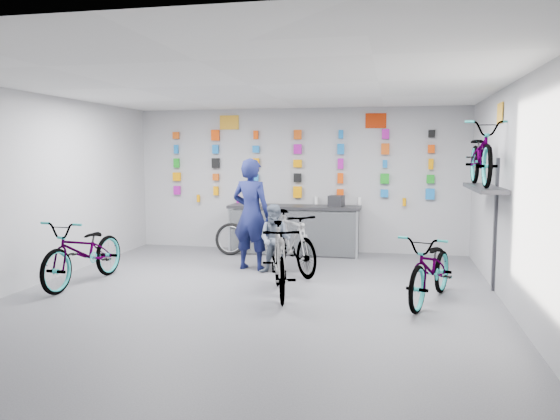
% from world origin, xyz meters
% --- Properties ---
extents(floor, '(8.00, 8.00, 0.00)m').
position_xyz_m(floor, '(0.00, 0.00, 0.00)').
color(floor, '#4C4C51').
rests_on(floor, ground).
extents(ceiling, '(8.00, 8.00, 0.00)m').
position_xyz_m(ceiling, '(0.00, 0.00, 3.00)').
color(ceiling, white).
rests_on(ceiling, wall_back).
extents(wall_back, '(7.00, 0.00, 7.00)m').
position_xyz_m(wall_back, '(0.00, 4.00, 1.50)').
color(wall_back, '#A9A9AB').
rests_on(wall_back, floor).
extents(wall_front, '(7.00, 0.00, 7.00)m').
position_xyz_m(wall_front, '(0.00, -4.00, 1.50)').
color(wall_front, '#A9A9AB').
rests_on(wall_front, floor).
extents(wall_left, '(0.00, 8.00, 8.00)m').
position_xyz_m(wall_left, '(-3.50, 0.00, 1.50)').
color(wall_left, '#A9A9AB').
rests_on(wall_left, floor).
extents(wall_right, '(0.00, 8.00, 8.00)m').
position_xyz_m(wall_right, '(3.50, 0.00, 1.50)').
color(wall_right, '#A9A9AB').
rests_on(wall_right, floor).
extents(counter, '(2.70, 0.66, 1.00)m').
position_xyz_m(counter, '(0.00, 3.54, 0.49)').
color(counter, black).
rests_on(counter, floor).
extents(merch_wall, '(5.57, 0.08, 1.56)m').
position_xyz_m(merch_wall, '(0.03, 3.93, 1.79)').
color(merch_wall, '#AA109B').
rests_on(merch_wall, wall_back).
extents(wall_bracket, '(0.39, 1.90, 2.00)m').
position_xyz_m(wall_bracket, '(3.33, 1.20, 1.46)').
color(wall_bracket, '#333338').
rests_on(wall_bracket, wall_right).
extents(sign_left, '(0.42, 0.02, 0.30)m').
position_xyz_m(sign_left, '(-1.50, 3.98, 2.72)').
color(sign_left, gold).
rests_on(sign_left, wall_back).
extents(sign_right, '(0.42, 0.02, 0.30)m').
position_xyz_m(sign_right, '(1.60, 3.98, 2.72)').
color(sign_right, red).
rests_on(sign_right, wall_back).
extents(sign_side, '(0.02, 0.40, 0.30)m').
position_xyz_m(sign_side, '(3.48, 1.20, 2.65)').
color(sign_side, gold).
rests_on(sign_side, wall_right).
extents(bike_left, '(0.83, 2.05, 1.06)m').
position_xyz_m(bike_left, '(-2.77, 0.30, 0.53)').
color(bike_left, gray).
rests_on(bike_left, floor).
extents(bike_center, '(0.95, 1.85, 1.07)m').
position_xyz_m(bike_center, '(0.38, 0.24, 0.53)').
color(bike_center, gray).
rests_on(bike_center, floor).
extents(bike_right, '(1.21, 1.98, 0.98)m').
position_xyz_m(bike_right, '(2.52, 0.31, 0.49)').
color(bike_right, gray).
rests_on(bike_right, floor).
extents(bike_service, '(1.49, 1.74, 1.08)m').
position_xyz_m(bike_service, '(0.27, 1.79, 0.54)').
color(bike_service, gray).
rests_on(bike_service, floor).
extents(bike_wall, '(0.63, 1.80, 0.95)m').
position_xyz_m(bike_wall, '(3.25, 1.20, 2.05)').
color(bike_wall, gray).
rests_on(bike_wall, wall_bracket).
extents(clerk, '(0.81, 0.63, 1.98)m').
position_xyz_m(clerk, '(-0.48, 1.92, 0.99)').
color(clerk, '#131849').
rests_on(clerk, floor).
extents(customer, '(0.63, 0.52, 1.20)m').
position_xyz_m(customer, '(0.02, 1.64, 0.60)').
color(customer, slate).
rests_on(customer, floor).
extents(spare_wheel, '(0.67, 0.22, 0.66)m').
position_xyz_m(spare_wheel, '(-1.25, 3.17, 0.32)').
color(spare_wheel, black).
rests_on(spare_wheel, floor).
extents(register, '(0.33, 0.34, 0.22)m').
position_xyz_m(register, '(0.86, 3.55, 1.11)').
color(register, black).
rests_on(register, counter).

